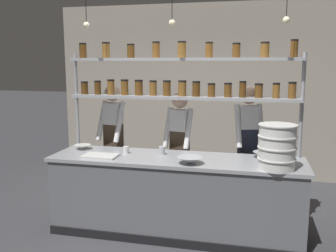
% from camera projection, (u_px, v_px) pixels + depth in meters
% --- Properties ---
extents(ground_plane, '(40.00, 40.00, 0.00)m').
position_uv_depth(ground_plane, '(175.00, 232.00, 4.48)').
color(ground_plane, '#3D3D42').
extents(back_wall, '(5.34, 0.12, 3.02)m').
position_uv_depth(back_wall, '(205.00, 91.00, 6.63)').
color(back_wall, '#9E9384').
rests_on(back_wall, ground_plane).
extents(prep_counter, '(2.94, 0.76, 0.92)m').
position_uv_depth(prep_counter, '(176.00, 196.00, 4.40)').
color(prep_counter, slate).
rests_on(prep_counter, ground_plane).
extents(spice_shelf_unit, '(2.82, 0.28, 2.26)m').
position_uv_depth(spice_shelf_unit, '(181.00, 82.00, 4.50)').
color(spice_shelf_unit, '#999BA0').
rests_on(spice_shelf_unit, ground_plane).
extents(chef_left, '(0.41, 0.34, 1.71)m').
position_uv_depth(chef_left, '(113.00, 138.00, 5.12)').
color(chef_left, black).
rests_on(chef_left, ground_plane).
extents(chef_center, '(0.40, 0.32, 1.63)m').
position_uv_depth(chef_center, '(180.00, 145.00, 4.92)').
color(chef_center, black).
rests_on(chef_center, ground_plane).
extents(chef_right, '(0.42, 0.35, 1.71)m').
position_uv_depth(chef_right, '(248.00, 143.00, 4.78)').
color(chef_right, black).
rests_on(chef_right, ground_plane).
extents(container_stack, '(0.39, 0.39, 0.47)m').
position_uv_depth(container_stack, '(277.00, 147.00, 3.82)').
color(container_stack, white).
rests_on(container_stack, prep_counter).
extents(cutting_board, '(0.40, 0.26, 0.02)m').
position_uv_depth(cutting_board, '(100.00, 156.00, 4.36)').
color(cutting_board, silver).
rests_on(cutting_board, prep_counter).
extents(prep_bowl_near_left, '(0.25, 0.25, 0.07)m').
position_uv_depth(prep_bowl_near_left, '(264.00, 155.00, 4.31)').
color(prep_bowl_near_left, '#B2B7BC').
rests_on(prep_bowl_near_left, prep_counter).
extents(prep_bowl_center_front, '(0.21, 0.21, 0.06)m').
position_uv_depth(prep_bowl_center_front, '(83.00, 147.00, 4.75)').
color(prep_bowl_center_front, silver).
rests_on(prep_bowl_center_front, prep_counter).
extents(prep_bowl_center_back, '(0.28, 0.28, 0.08)m').
position_uv_depth(prep_bowl_center_back, '(190.00, 160.00, 4.06)').
color(prep_bowl_center_back, '#B2B7BC').
rests_on(prep_bowl_center_back, prep_counter).
extents(serving_cup_front, '(0.07, 0.07, 0.09)m').
position_uv_depth(serving_cup_front, '(126.00, 150.00, 4.52)').
color(serving_cup_front, silver).
rests_on(serving_cup_front, prep_counter).
extents(serving_cup_by_board, '(0.08, 0.08, 0.10)m').
position_uv_depth(serving_cup_by_board, '(162.00, 151.00, 4.46)').
color(serving_cup_by_board, '#B2B7BC').
rests_on(serving_cup_by_board, prep_counter).
extents(pendant_light_row, '(2.28, 0.07, 0.57)m').
position_uv_depth(pendant_light_row, '(178.00, 20.00, 4.07)').
color(pendant_light_row, black).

